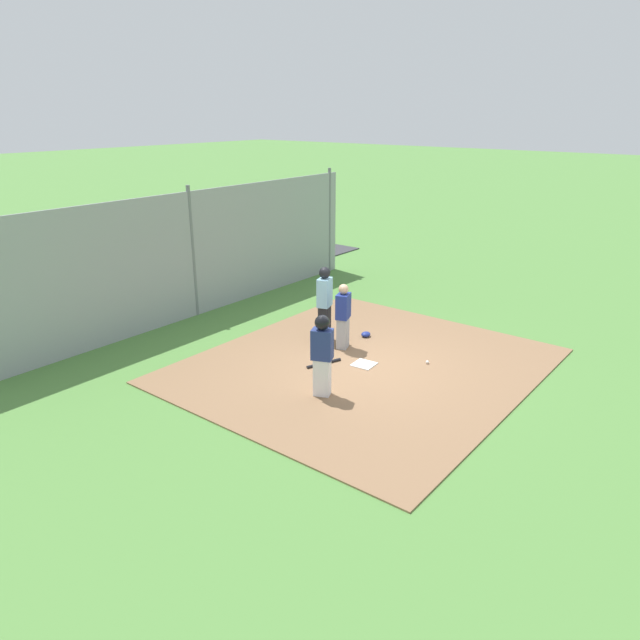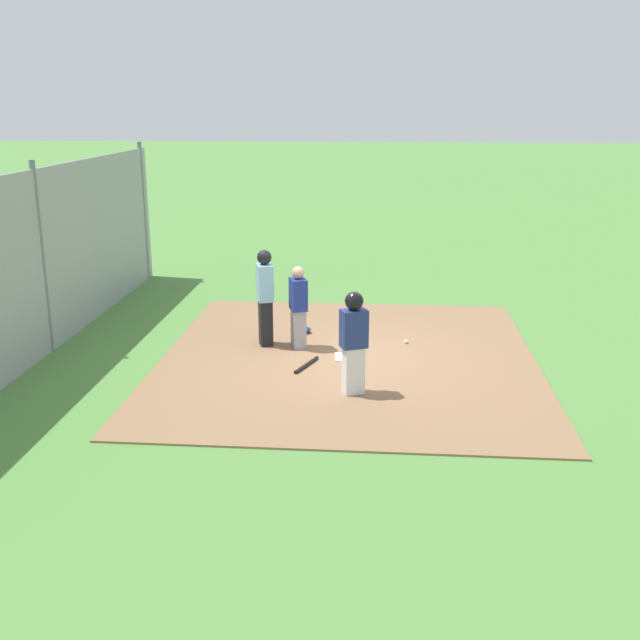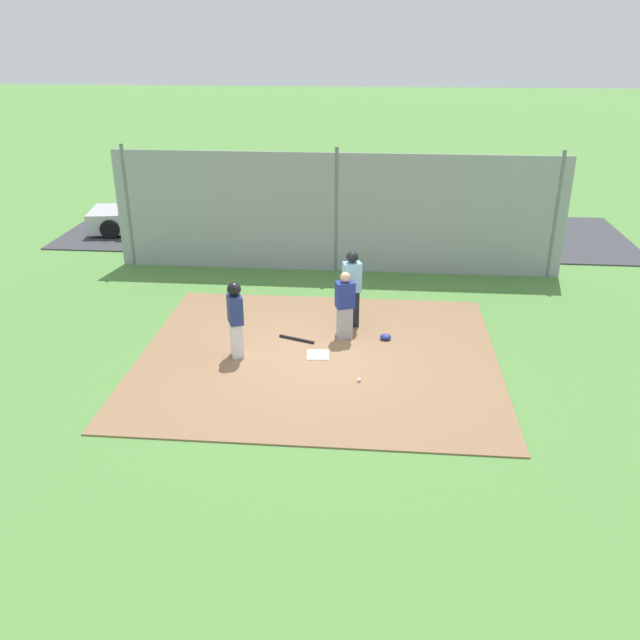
{
  "view_description": "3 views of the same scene",
  "coord_description": "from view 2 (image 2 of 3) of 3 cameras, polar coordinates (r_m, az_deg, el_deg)",
  "views": [
    {
      "loc": [
        9.45,
        6.29,
        5.09
      ],
      "look_at": [
        0.51,
        -0.78,
        1.0
      ],
      "focal_mm": 33.02,
      "sensor_mm": 36.0,
      "label": 1
    },
    {
      "loc": [
        12.34,
        0.56,
        4.31
      ],
      "look_at": [
        -0.29,
        -0.51,
        0.61
      ],
      "focal_mm": 42.43,
      "sensor_mm": 36.0,
      "label": 2
    },
    {
      "loc": [
        -1.12,
        11.98,
        6.09
      ],
      "look_at": [
        -0.03,
        -0.17,
        0.74
      ],
      "focal_mm": 37.21,
      "sensor_mm": 36.0,
      "label": 3
    }
  ],
  "objects": [
    {
      "name": "dirt_infield",
      "position": [
        13.08,
        2.12,
        -2.91
      ],
      "size": [
        7.2,
        6.4,
        0.03
      ],
      "primitive_type": "cube",
      "color": "#896647",
      "rests_on": "ground_plane"
    },
    {
      "name": "catcher_mask",
      "position": [
        14.42,
        -1.11,
        -0.75
      ],
      "size": [
        0.24,
        0.2,
        0.12
      ],
      "primitive_type": "ellipsoid",
      "color": "navy",
      "rests_on": "dirt_infield"
    },
    {
      "name": "ground_plane",
      "position": [
        13.08,
        2.12,
        -2.97
      ],
      "size": [
        140.0,
        140.0,
        0.0
      ],
      "primitive_type": "plane",
      "color": "#51843D"
    },
    {
      "name": "backstop_fence",
      "position": [
        13.93,
        -20.21,
        4.07
      ],
      "size": [
        12.0,
        0.1,
        3.35
      ],
      "color": "#93999E",
      "rests_on": "ground_plane"
    },
    {
      "name": "baseball",
      "position": [
        13.88,
        6.52,
        -1.63
      ],
      "size": [
        0.07,
        0.07,
        0.07
      ],
      "primitive_type": "sphere",
      "color": "white",
      "rests_on": "dirt_infield"
    },
    {
      "name": "runner",
      "position": [
        11.25,
        2.56,
        -1.27
      ],
      "size": [
        0.39,
        0.45,
        1.58
      ],
      "rotation": [
        0.0,
        0.0,
        3.54
      ],
      "color": "silver",
      "rests_on": "dirt_infield"
    },
    {
      "name": "umpire",
      "position": [
        13.53,
        -4.16,
        1.85
      ],
      "size": [
        0.44,
        0.37,
        1.74
      ],
      "rotation": [
        0.0,
        0.0,
        1.89
      ],
      "color": "black",
      "rests_on": "dirt_infield"
    },
    {
      "name": "baseball_bat",
      "position": [
        12.63,
        -1.02,
        -3.4
      ],
      "size": [
        0.79,
        0.34,
        0.06
      ],
      "primitive_type": "cylinder",
      "rotation": [
        0.0,
        1.57,
        2.78
      ],
      "color": "black",
      "rests_on": "dirt_infield"
    },
    {
      "name": "catcher",
      "position": [
        13.38,
        -1.65,
        1.02
      ],
      "size": [
        0.45,
        0.37,
        1.48
      ],
      "rotation": [
        0.0,
        0.0,
        1.92
      ],
      "color": "#9E9EA3",
      "rests_on": "dirt_infield"
    },
    {
      "name": "home_plate",
      "position": [
        13.07,
        2.13,
        -2.8
      ],
      "size": [
        0.48,
        0.48,
        0.02
      ],
      "primitive_type": "cube",
      "rotation": [
        0.0,
        0.0,
        0.09
      ],
      "color": "white",
      "rests_on": "dirt_infield"
    }
  ]
}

